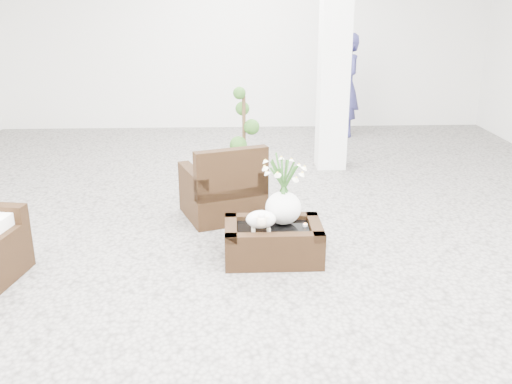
{
  "coord_description": "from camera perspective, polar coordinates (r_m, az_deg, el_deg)",
  "views": [
    {
      "loc": [
        -0.22,
        -5.11,
        2.35
      ],
      "look_at": [
        0.0,
        -0.1,
        0.62
      ],
      "focal_mm": 39.92,
      "sensor_mm": 36.0,
      "label": 1
    }
  ],
  "objects": [
    {
      "name": "ground",
      "position": [
        5.63,
        -0.04,
        -5.64
      ],
      "size": [
        11.0,
        11.0,
        0.0
      ],
      "primitive_type": "plane",
      "color": "gray",
      "rests_on": "ground"
    },
    {
      "name": "column",
      "position": [
        8.06,
        7.91,
        14.59
      ],
      "size": [
        0.4,
        0.4,
        3.5
      ],
      "primitive_type": "cube",
      "color": "white",
      "rests_on": "ground"
    },
    {
      "name": "coffee_table",
      "position": [
        5.36,
        1.72,
        -5.12
      ],
      "size": [
        0.9,
        0.6,
        0.31
      ],
      "primitive_type": "cube",
      "color": "#321E0E",
      "rests_on": "ground"
    },
    {
      "name": "sheep_figurine",
      "position": [
        5.16,
        0.5,
        -2.95
      ],
      "size": [
        0.28,
        0.23,
        0.21
      ],
      "primitive_type": "ellipsoid",
      "color": "white",
      "rests_on": "coffee_table"
    },
    {
      "name": "planter_narcissus",
      "position": [
        5.26,
        2.79,
        0.88
      ],
      "size": [
        0.44,
        0.44,
        0.8
      ],
      "primitive_type": null,
      "color": "white",
      "rests_on": "coffee_table"
    },
    {
      "name": "tealight",
      "position": [
        5.34,
        4.94,
        -3.28
      ],
      "size": [
        0.04,
        0.04,
        0.03
      ],
      "primitive_type": "cylinder",
      "color": "white",
      "rests_on": "coffee_table"
    },
    {
      "name": "armchair",
      "position": [
        6.32,
        -3.42,
        1.26
      ],
      "size": [
        1.01,
        0.99,
        0.85
      ],
      "primitive_type": "cube",
      "rotation": [
        0.0,
        0.0,
        3.49
      ],
      "color": "#321E0E",
      "rests_on": "ground"
    },
    {
      "name": "topiary",
      "position": [
        6.89,
        -1.2,
        4.85
      ],
      "size": [
        0.35,
        0.35,
        1.33
      ],
      "primitive_type": null,
      "color": "#264C18",
      "rests_on": "ground"
    },
    {
      "name": "shopper",
      "position": [
        10.15,
        9.06,
        10.5
      ],
      "size": [
        0.53,
        0.71,
        1.77
      ],
      "primitive_type": "imported",
      "rotation": [
        0.0,
        0.0,
        -1.39
      ],
      "color": "navy",
      "rests_on": "ground"
    }
  ]
}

